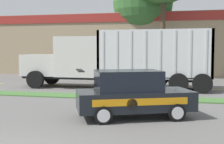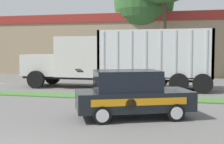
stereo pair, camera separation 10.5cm
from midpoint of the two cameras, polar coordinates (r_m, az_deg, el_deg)
The scene contains 7 objects.
grass_verge at distance 16.31m, azimuth -2.18°, elevation -4.51°, with size 120.00×1.44×0.06m, color #477538.
centre_line_3 at distance 22.19m, azimuth -9.69°, elevation -2.34°, with size 2.40×0.14×0.01m, color yellow.
centre_line_4 at distance 20.65m, azimuth 4.21°, elevation -2.77°, with size 2.40×0.14×0.01m, color yellow.
centre_line_5 at distance 20.47m, azimuth 19.30°, elevation -3.05°, with size 2.40×0.14×0.01m, color yellow.
dump_truck_mid at distance 20.18m, azimuth -2.29°, elevation 1.92°, with size 12.19×2.82×3.65m.
rally_car at distance 11.34m, azimuth 3.81°, elevation -4.02°, with size 4.50×3.31×1.76m.
store_building_backdrop at distance 35.68m, azimuth -0.74°, elevation 4.88°, with size 37.43×12.10×5.92m.
Camera 2 is at (4.47, -5.91, 2.47)m, focal length 50.00 mm.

